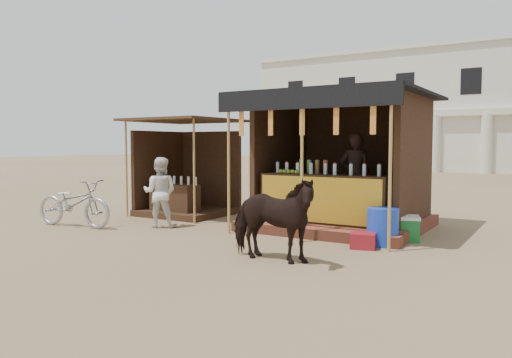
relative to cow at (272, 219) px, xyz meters
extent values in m
plane|color=#846B4C|center=(-1.31, 0.07, -0.64)|extent=(120.00, 120.00, 0.00)
cube|color=brown|center=(-0.31, 3.57, -0.53)|extent=(3.40, 2.80, 0.22)
cube|color=brown|center=(-0.31, 2.02, -0.54)|extent=(3.40, 0.35, 0.20)
cube|color=#3B2415|center=(-0.31, 2.62, 0.05)|extent=(2.60, 0.55, 0.95)
cube|color=yellow|center=(-0.31, 2.33, 0.05)|extent=(2.50, 0.02, 0.88)
cube|color=#3B2415|center=(-0.31, 4.82, 0.83)|extent=(3.00, 0.12, 2.50)
cube|color=#3B2415|center=(-1.81, 3.57, 0.83)|extent=(0.12, 2.50, 2.50)
cube|color=#3B2415|center=(1.19, 3.57, 0.83)|extent=(0.12, 2.50, 2.50)
cube|color=black|center=(-0.31, 3.37, 2.11)|extent=(3.60, 3.60, 0.06)
cube|color=black|center=(-0.31, 1.59, 1.93)|extent=(3.60, 0.06, 0.36)
cylinder|color=tan|center=(-1.91, 1.62, 0.73)|extent=(0.06, 0.06, 2.75)
cylinder|color=tan|center=(-0.31, 1.62, 0.73)|extent=(0.06, 0.06, 2.75)
cylinder|color=tan|center=(1.29, 1.62, 0.73)|extent=(0.06, 0.06, 2.75)
cube|color=red|center=(-1.61, 1.62, 1.56)|extent=(0.10, 0.02, 0.55)
cube|color=red|center=(-0.96, 1.62, 1.56)|extent=(0.10, 0.02, 0.55)
cube|color=red|center=(-0.31, 1.62, 1.56)|extent=(0.10, 0.02, 0.55)
cube|color=red|center=(0.34, 1.62, 1.56)|extent=(0.10, 0.02, 0.55)
cube|color=red|center=(0.99, 1.62, 1.56)|extent=(0.10, 0.02, 0.55)
imported|color=black|center=(-0.07, 3.67, 0.46)|extent=(0.75, 0.62, 1.78)
cube|color=#3B2415|center=(-4.31, 3.27, -0.57)|extent=(2.00, 2.00, 0.15)
cube|color=#3B2415|center=(-4.31, 4.22, 0.41)|extent=(1.90, 0.10, 2.10)
cube|color=#3B2415|center=(-5.26, 3.27, 0.41)|extent=(0.10, 1.90, 2.10)
cube|color=#472D19|center=(-4.31, 3.17, 1.71)|extent=(2.40, 2.40, 0.06)
cylinder|color=tan|center=(-5.36, 2.22, 0.53)|extent=(0.05, 0.05, 2.35)
cylinder|color=tan|center=(-3.26, 2.22, 0.53)|extent=(0.05, 0.05, 2.35)
cube|color=#3B2415|center=(-4.31, 2.77, -0.24)|extent=(1.20, 0.50, 0.80)
imported|color=black|center=(0.00, 0.00, 0.00)|extent=(1.53, 0.71, 1.29)
imported|color=#A09FA7|center=(-5.18, 0.53, -0.14)|extent=(2.00, 0.93, 1.01)
imported|color=silver|center=(-3.58, 1.46, 0.10)|extent=(0.90, 0.83, 1.49)
cylinder|color=#193CBB|center=(1.04, 2.07, -0.32)|extent=(0.66, 0.66, 0.66)
cube|color=maroon|center=(0.84, 1.67, -0.51)|extent=(0.49, 0.50, 0.27)
cube|color=#19742B|center=(1.20, 2.67, -0.44)|extent=(0.73, 0.61, 0.40)
cube|color=white|center=(1.20, 2.67, -0.21)|extent=(0.75, 0.64, 0.06)
cube|color=silver|center=(-3.31, 30.07, 3.36)|extent=(26.00, 7.00, 8.00)
cube|color=silver|center=(-3.31, 26.47, 3.06)|extent=(26.00, 0.50, 0.40)
cube|color=silver|center=(-3.31, 26.57, 7.41)|extent=(26.00, 0.30, 0.25)
cylinder|color=silver|center=(-15.31, 26.47, 1.16)|extent=(0.70, 0.70, 3.60)
cylinder|color=silver|center=(-12.31, 26.47, 1.16)|extent=(0.70, 0.70, 3.60)
cylinder|color=silver|center=(-9.31, 26.47, 1.16)|extent=(0.70, 0.70, 3.60)
cylinder|color=silver|center=(-6.31, 26.47, 1.16)|extent=(0.70, 0.70, 3.60)
cylinder|color=silver|center=(-3.31, 26.47, 1.16)|extent=(0.70, 0.70, 3.60)
cylinder|color=silver|center=(-0.31, 26.47, 1.16)|extent=(0.70, 0.70, 3.60)
camera|label=1|loc=(3.69, -6.41, 1.12)|focal=35.00mm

